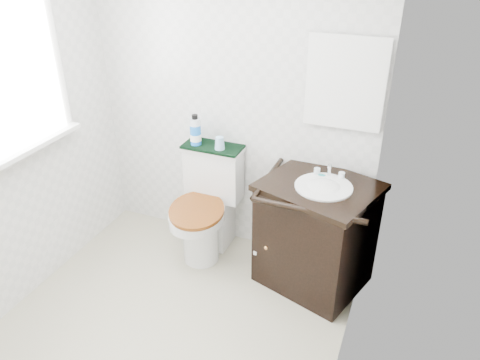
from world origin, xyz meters
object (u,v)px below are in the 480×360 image
Objects in this scene: vanity at (316,232)px; trash_bin at (268,262)px; toilet at (208,210)px; mouthwash_bottle at (195,131)px; cup at (220,143)px.

vanity is 0.44m from trash_bin.
toilet is 0.64m from trash_bin.
trash_bin is (0.57, -0.16, -0.23)m from toilet.
mouthwash_bottle is at bearing 159.01° from trash_bin.
mouthwash_bottle reaches higher than cup.
vanity is 1.17m from mouthwash_bottle.
mouthwash_bottle is (-1.01, 0.16, 0.56)m from vanity.
toilet is 0.63m from mouthwash_bottle.
mouthwash_bottle is 2.49× the size of cup.
mouthwash_bottle is (-0.13, 0.10, 0.61)m from toilet.
toilet is 0.89m from vanity.
mouthwash_bottle is at bearing 141.43° from toilet.
toilet is 3.61× the size of mouthwash_bottle.
vanity is at bearing -9.20° from mouthwash_bottle.
trash_bin is at bearing -16.14° from toilet.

